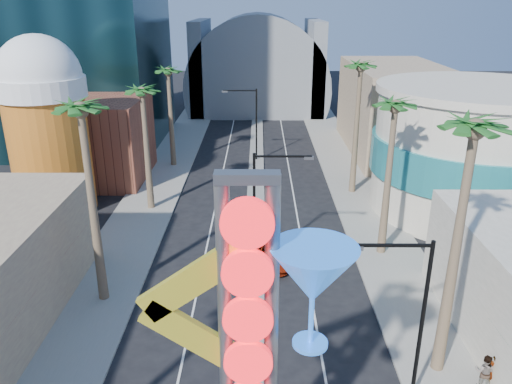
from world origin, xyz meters
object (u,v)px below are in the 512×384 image
object	(u,v)px
red_pickup	(272,252)
pedestrian_b	(484,372)
neon_sign	(275,335)
pedestrian_a	(494,370)

from	to	relation	value
red_pickup	pedestrian_b	distance (m)	15.32
neon_sign	pedestrian_b	xyz separation A→B (m)	(9.81, 5.71, -6.28)
red_pickup	pedestrian_b	world-z (taller)	pedestrian_b
neon_sign	red_pickup	distance (m)	18.97
neon_sign	pedestrian_b	size ratio (longest dim) A/B	7.13
pedestrian_b	pedestrian_a	bearing A→B (deg)	-137.21
red_pickup	pedestrian_b	bearing A→B (deg)	-53.38
pedestrian_a	pedestrian_b	bearing A→B (deg)	26.04
pedestrian_a	pedestrian_b	size ratio (longest dim) A/B	0.97
neon_sign	red_pickup	bearing A→B (deg)	88.76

